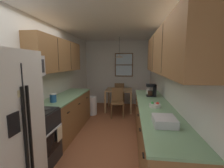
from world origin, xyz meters
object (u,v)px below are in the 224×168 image
dining_chair_near (117,101)px  dining_chair_far (119,93)px  mug_by_coffeemaker (148,91)px  fruit_bowl (155,105)px  storage_canister (53,98)px  dish_rack (164,121)px  microwave_over_range (22,66)px  stove_range (34,138)px  coffee_maker (152,90)px  trash_bin (92,106)px  dining_table (119,93)px

dining_chair_near → dining_chair_far: size_ratio=1.00×
dining_chair_near → dining_chair_far: bearing=91.9°
mug_by_coffeemaker → fruit_bowl: 1.25m
storage_canister → dish_rack: (1.97, -0.92, -0.04)m
microwave_over_range → fruit_bowl: microwave_over_range is taller
microwave_over_range → dining_chair_far: (1.19, 3.85, -1.13)m
stove_range → coffee_maker: bearing=36.0°
stove_range → storage_canister: 0.86m
microwave_over_range → coffee_maker: 2.68m
storage_canister → microwave_over_range: bearing=-99.0°
microwave_over_range → dining_chair_near: 3.07m
coffee_maker → mug_by_coffeemaker: coffee_maker is taller
microwave_over_range → trash_bin: size_ratio=1.06×
stove_range → dining_chair_near: bearing=66.5°
coffee_maker → microwave_over_range: bearing=-145.5°
stove_range → storage_canister: size_ratio=6.40×
trash_bin → dish_rack: size_ratio=1.75×
stove_range → coffee_maker: (2.04, 1.48, 0.58)m
trash_bin → mug_by_coffeemaker: 1.98m
coffee_maker → dish_rack: bearing=-92.4°
dining_chair_near → fruit_bowl: fruit_bowl is taller
dining_chair_near → coffee_maker: bearing=-49.9°
dining_chair_near → mug_by_coffeemaker: (0.86, -0.76, 0.45)m
dining_chair_near → coffee_maker: 1.53m
stove_range → dining_chair_far: 3.99m
dining_chair_far → fruit_bowl: size_ratio=4.49×
fruit_bowl → coffee_maker: bearing=85.6°
microwave_over_range → dining_table: size_ratio=0.70×
dining_table → coffee_maker: (0.92, -1.73, 0.41)m
dining_chair_far → trash_bin: bearing=-122.7°
dining_chair_far → stove_range: bearing=-105.7°
microwave_over_range → dining_table: microwave_over_range is taller
dish_rack → dining_table: bearing=103.8°
dining_chair_far → coffee_maker: coffee_maker is taller
storage_canister → dining_chair_near: bearing=59.3°
fruit_bowl → dish_rack: (0.00, -0.81, 0.01)m
dining_chair_near → storage_canister: storage_canister is taller
mug_by_coffeemaker → fruit_bowl: mug_by_coffeemaker is taller
dining_table → dish_rack: (0.85, -3.45, 0.31)m
dining_chair_far → trash_bin: dining_chair_far is taller
storage_canister → mug_by_coffeemaker: bearing=29.7°
dining_table → mug_by_coffeemaker: bearing=-58.5°
dish_rack → stove_range: bearing=173.1°
dining_chair_near → fruit_bowl: size_ratio=4.49×
dining_table → dining_chair_near: size_ratio=1.01×
dish_rack → fruit_bowl: bearing=90.0°
dining_table → dining_chair_near: bearing=-90.3°
stove_range → dining_chair_far: bearing=74.3°
dining_chair_near → fruit_bowl: (0.85, -2.01, 0.44)m
stove_range → mug_by_coffeemaker: 2.72m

